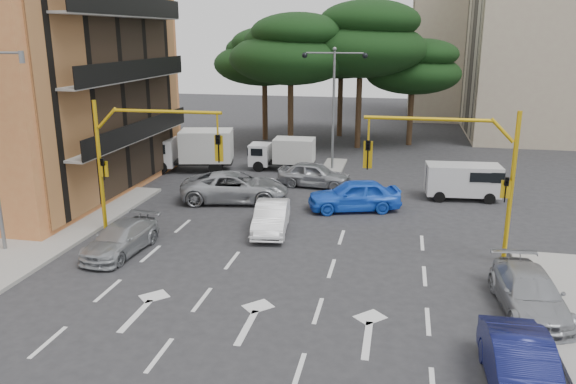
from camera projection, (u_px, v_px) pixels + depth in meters
name	position (u px, v px, depth m)	size (l,w,h in m)	color
ground	(281.00, 264.00, 22.04)	(120.00, 120.00, 0.00)	#28282B
median_strip	(332.00, 169.00, 37.10)	(1.40, 6.00, 0.15)	gray
apartment_beige_far	(490.00, 37.00, 58.74)	(16.20, 12.15, 16.70)	tan
pine_left_near	(291.00, 49.00, 41.41)	(9.15, 9.15, 10.23)	#382616
pine_center	(362.00, 39.00, 42.14)	(9.98, 9.98, 11.16)	#382616
pine_left_far	(265.00, 56.00, 45.94)	(8.32, 8.32, 9.30)	#382616
pine_right	(414.00, 67.00, 43.83)	(7.49, 7.49, 8.37)	#382616
pine_back	(342.00, 47.00, 47.43)	(9.15, 9.15, 10.23)	#382616
signal_mast_right	(464.00, 165.00, 21.54)	(5.79, 0.37, 6.00)	gold
signal_mast_left	(136.00, 150.00, 24.16)	(5.79, 0.37, 6.00)	gold
street_lamp_center	(334.00, 87.00, 35.63)	(4.16, 0.36, 7.77)	slate
car_white_hatch	(271.00, 217.00, 25.52)	(1.43, 4.09, 1.35)	white
car_blue_compact	(354.00, 195.00, 28.57)	(1.88, 4.68, 1.60)	blue
car_silver_wagon	(121.00, 239.00, 23.04)	(1.72, 4.24, 1.23)	#999DA1
car_silver_cross_a	(235.00, 187.00, 30.09)	(2.63, 5.69, 1.58)	#A0A3A8
car_silver_cross_b	(314.00, 174.00, 33.02)	(1.74, 4.31, 1.47)	#9EA0A6
car_navy_parked	(521.00, 369.00, 13.95)	(1.52, 4.35, 1.43)	#0D1144
car_silver_parked	(529.00, 293.00, 18.13)	(1.87, 4.60, 1.33)	#97999E
van_white	(463.00, 182.00, 30.49)	(1.77, 3.90, 1.95)	silver
box_truck_a	(192.00, 151.00, 36.59)	(2.31, 5.51, 2.71)	silver
box_truck_b	(283.00, 154.00, 36.98)	(1.82, 4.33, 2.13)	silver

